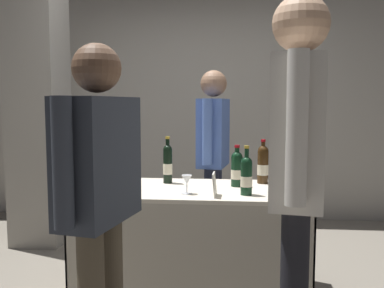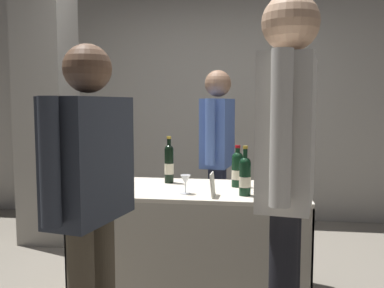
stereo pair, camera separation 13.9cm
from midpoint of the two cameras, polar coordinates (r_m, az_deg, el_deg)
The scene contains 16 objects.
back_partition at distance 4.86m, azimuth 1.45°, elevation 8.09°, with size 7.06×0.12×3.08m, color #9E998E.
concrete_pillar at distance 4.20m, azimuth -21.13°, elevation 6.95°, with size 0.46×0.46×2.90m, color gray.
tasting_table at distance 2.90m, azimuth -1.39°, elevation -10.56°, with size 1.51×0.71×0.75m.
featured_wine_bottle at distance 3.01m, azimuth -4.65°, elevation -2.62°, with size 0.07×0.07×0.34m.
display_bottle_0 at distance 2.66m, azimuth 9.77°, elevation -3.57°, with size 0.08×0.08×0.36m.
display_bottle_1 at distance 3.03m, azimuth 8.33°, elevation -2.71°, with size 0.08×0.08×0.32m.
display_bottle_2 at distance 2.90m, azimuth 4.76°, elevation -3.33°, with size 0.08×0.08×0.29m.
display_bottle_3 at distance 2.99m, azimuth -11.71°, elevation -3.07°, with size 0.07×0.07×0.30m.
display_bottle_4 at distance 2.63m, azimuth 5.92°, elevation -4.23°, with size 0.07×0.07×0.31m.
wine_glass_near_vendor at distance 2.79m, azimuth 10.11°, elevation -4.19°, with size 0.07×0.07×0.15m.
wine_glass_mid at distance 2.83m, azimuth -11.95°, elevation -4.07°, with size 0.07×0.07×0.14m.
wine_glass_near_taster at distance 2.66m, azimuth -2.21°, elevation -5.00°, with size 0.07×0.07×0.12m.
brochure_stand at distance 2.59m, azimuth 1.55°, elevation -5.54°, with size 0.13×0.01×0.15m, color silver.
vendor_presenter at distance 3.52m, azimuth 1.79°, elevation -0.54°, with size 0.27×0.56×1.60m.
taster_foreground_right at distance 1.87m, azimuth 12.14°, elevation -1.74°, with size 0.29×0.63×1.78m.
taster_foreground_left at distance 1.95m, azimuth -14.53°, elevation -5.53°, with size 0.30×0.62×1.58m.
Camera 1 is at (0.26, -2.78, 1.32)m, focal length 39.19 mm.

